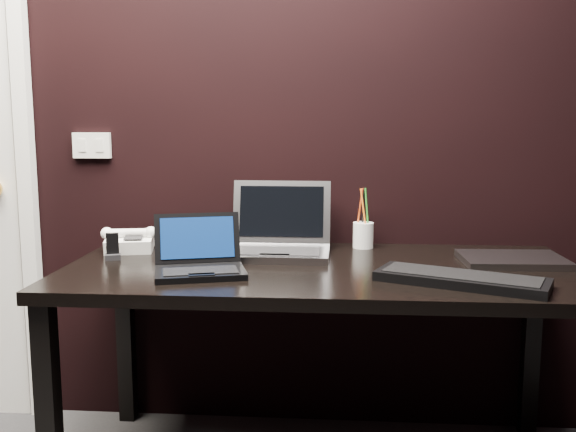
# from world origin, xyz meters

# --- Properties ---
(wall_back) EXTENTS (4.00, 0.00, 4.00)m
(wall_back) POSITION_xyz_m (0.00, 1.80, 1.30)
(wall_back) COLOR black
(wall_back) RESTS_ON ground
(wall_switch) EXTENTS (0.15, 0.02, 0.10)m
(wall_switch) POSITION_xyz_m (-0.62, 1.79, 1.12)
(wall_switch) COLOR silver
(wall_switch) RESTS_ON wall_back
(desk) EXTENTS (1.70, 0.80, 0.74)m
(desk) POSITION_xyz_m (0.30, 1.40, 0.66)
(desk) COLOR black
(desk) RESTS_ON ground
(netbook) EXTENTS (0.33, 0.31, 0.18)m
(netbook) POSITION_xyz_m (-0.08, 1.27, 0.78)
(netbook) COLOR black
(netbook) RESTS_ON desk
(silver_laptop) EXTENTS (0.37, 0.33, 0.25)m
(silver_laptop) POSITION_xyz_m (0.14, 1.57, 0.79)
(silver_laptop) COLOR #A4A4A9
(silver_laptop) RESTS_ON desk
(ext_keyboard) EXTENTS (0.52, 0.35, 0.03)m
(ext_keyboard) POSITION_xyz_m (0.72, 1.19, 0.76)
(ext_keyboard) COLOR black
(ext_keyboard) RESTS_ON desk
(closed_laptop) EXTENTS (0.35, 0.26, 0.02)m
(closed_laptop) POSITION_xyz_m (0.94, 1.49, 0.75)
(closed_laptop) COLOR #97989C
(closed_laptop) RESTS_ON desk
(desk_phone) EXTENTS (0.21, 0.18, 0.10)m
(desk_phone) POSITION_xyz_m (-0.41, 1.58, 0.78)
(desk_phone) COLOR white
(desk_phone) RESTS_ON desk
(mobile_phone) EXTENTS (0.06, 0.06, 0.09)m
(mobile_phone) POSITION_xyz_m (-0.43, 1.45, 0.77)
(mobile_phone) COLOR black
(mobile_phone) RESTS_ON desk
(pen_cup) EXTENTS (0.10, 0.10, 0.23)m
(pen_cup) POSITION_xyz_m (0.45, 1.71, 0.79)
(pen_cup) COLOR white
(pen_cup) RESTS_ON desk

